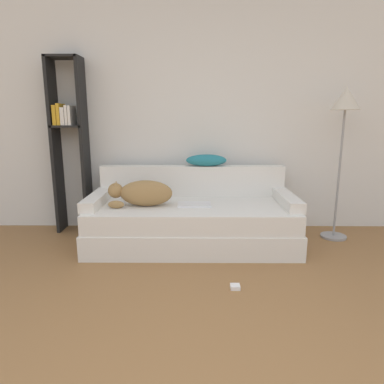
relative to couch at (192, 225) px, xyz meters
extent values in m
cube|color=silver|center=(0.03, 0.66, 1.14)|extent=(7.93, 0.06, 2.70)
cube|color=silver|center=(0.00, 0.00, -0.09)|extent=(2.09, 0.95, 0.24)
cube|color=silver|center=(0.00, -0.01, 0.12)|extent=(2.05, 0.91, 0.20)
cube|color=silver|center=(0.00, 0.41, 0.39)|extent=(2.05, 0.15, 0.34)
cube|color=silver|center=(-0.97, -0.01, 0.27)|extent=(0.15, 0.76, 0.10)
cube|color=silver|center=(0.97, -0.01, 0.27)|extent=(0.15, 0.76, 0.10)
ellipsoid|color=olive|center=(-0.46, -0.06, 0.35)|extent=(0.53, 0.23, 0.26)
sphere|color=olive|center=(-0.76, -0.06, 0.38)|extent=(0.15, 0.15, 0.15)
cone|color=olive|center=(-0.76, -0.10, 0.43)|extent=(0.05, 0.05, 0.07)
cone|color=olive|center=(-0.76, -0.02, 0.43)|extent=(0.05, 0.05, 0.07)
ellipsoid|color=olive|center=(-0.74, -0.17, 0.26)|extent=(0.16, 0.06, 0.08)
cube|color=silver|center=(0.02, -0.04, 0.23)|extent=(0.34, 0.21, 0.02)
ellipsoid|color=teal|center=(0.16, 0.39, 0.63)|extent=(0.45, 0.21, 0.13)
cube|color=black|center=(-1.55, 0.48, 0.76)|extent=(0.04, 0.26, 1.95)
cube|color=black|center=(-1.22, 0.48, 0.76)|extent=(0.04, 0.26, 1.95)
cube|color=black|center=(-1.38, 0.48, 1.72)|extent=(0.35, 0.26, 0.02)
cube|color=black|center=(-1.38, 0.48, 0.99)|extent=(0.35, 0.26, 0.02)
cube|color=gold|center=(-1.49, 0.46, 1.11)|extent=(0.04, 0.20, 0.22)
cube|color=gold|center=(-1.45, 0.46, 1.12)|extent=(0.03, 0.20, 0.23)
cube|color=silver|center=(-1.41, 0.46, 1.10)|extent=(0.04, 0.20, 0.19)
cube|color=silver|center=(-1.37, 0.46, 1.11)|extent=(0.03, 0.20, 0.21)
cube|color=silver|center=(-1.33, 0.46, 1.11)|extent=(0.03, 0.20, 0.21)
cylinder|color=gray|center=(1.57, 0.23, -0.20)|extent=(0.28, 0.28, 0.02)
cylinder|color=gray|center=(1.57, 0.23, 0.49)|extent=(0.02, 0.02, 1.36)
cone|color=beige|center=(1.57, 0.23, 1.28)|extent=(0.29, 0.29, 0.23)
cube|color=white|center=(0.34, -0.95, -0.20)|extent=(0.07, 0.07, 0.03)
camera|label=1|loc=(0.02, -3.39, 1.09)|focal=32.00mm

